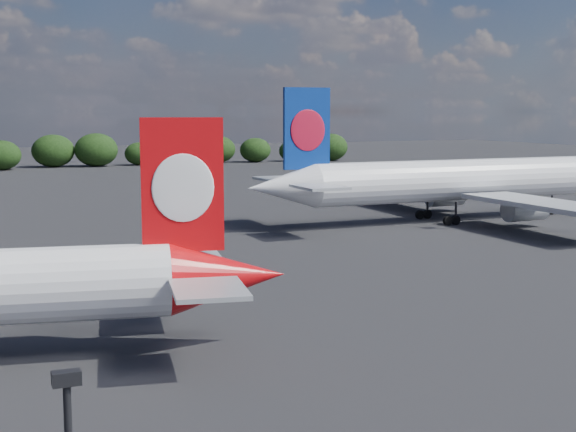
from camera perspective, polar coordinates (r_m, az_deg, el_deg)
name	(u,v)px	position (r m, az deg, el deg)	size (l,w,h in m)	color
china_southern_airliner	(444,182)	(107.77, 11.03, 2.40)	(53.00, 50.28, 17.37)	white
billboard_yellow	(6,154)	(216.48, -19.41, 4.21)	(5.00, 0.30, 5.50)	gold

